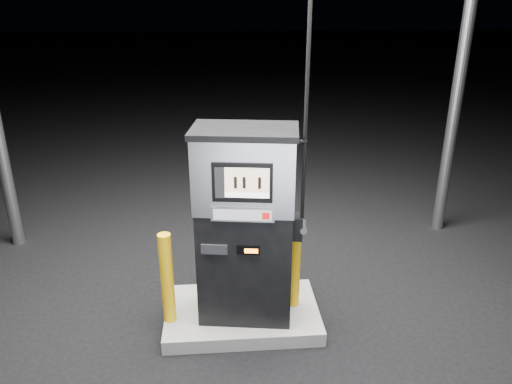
{
  "coord_description": "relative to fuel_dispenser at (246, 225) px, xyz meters",
  "views": [
    {
      "loc": [
        -0.21,
        -4.4,
        3.27
      ],
      "look_at": [
        0.15,
        0.0,
        1.47
      ],
      "focal_mm": 35.0,
      "sensor_mm": 36.0,
      "label": 1
    }
  ],
  "objects": [
    {
      "name": "pump_island",
      "position": [
        -0.04,
        0.07,
        -1.09
      ],
      "size": [
        1.6,
        1.0,
        0.15
      ],
      "primitive_type": "cube",
      "color": "slate",
      "rests_on": "ground"
    },
    {
      "name": "fuel_dispenser",
      "position": [
        0.0,
        0.0,
        0.0
      ],
      "size": [
        1.12,
        0.72,
        4.09
      ],
      "rotation": [
        0.0,
        0.0,
        -0.15
      ],
      "color": "black",
      "rests_on": "pump_island"
    },
    {
      "name": "bollard_right",
      "position": [
        0.51,
        0.12,
        -0.54
      ],
      "size": [
        0.15,
        0.15,
        0.95
      ],
      "primitive_type": "cylinder",
      "rotation": [
        0.0,
        0.0,
        0.17
      ],
      "color": "yellow",
      "rests_on": "pump_island"
    },
    {
      "name": "ground",
      "position": [
        -0.04,
        0.07,
        -1.16
      ],
      "size": [
        80.0,
        80.0,
        0.0
      ],
      "primitive_type": "plane",
      "color": "black",
      "rests_on": "ground"
    },
    {
      "name": "bollard_left",
      "position": [
        -0.78,
        -0.06,
        -0.53
      ],
      "size": [
        0.15,
        0.15,
        0.97
      ],
      "primitive_type": "cylinder",
      "rotation": [
        0.0,
        0.0,
        0.18
      ],
      "color": "yellow",
      "rests_on": "pump_island"
    }
  ]
}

